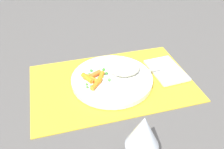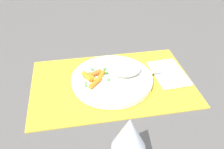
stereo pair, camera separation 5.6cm
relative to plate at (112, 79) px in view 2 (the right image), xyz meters
The scene contains 9 objects.
ground_plane 0.01m from the plate, ahead, with size 2.40×2.40×0.00m, color #565451.
placemat 0.01m from the plate, ahead, with size 0.50×0.32×0.01m, color gold.
plate is the anchor object (origin of this frame).
rice_mound 0.05m from the plate, 160.28° to the right, with size 0.10×0.08×0.03m, color beige.
carrot_portion 0.06m from the plate, ahead, with size 0.07×0.09×0.02m.
pea_scatter 0.05m from the plate, 14.02° to the right, with size 0.08×0.09×0.01m.
fork 0.04m from the plate, behind, with size 0.20×0.02×0.01m.
wine_glass 0.30m from the plate, 86.31° to the left, with size 0.07×0.07×0.15m.
napkin 0.19m from the plate, behind, with size 0.10×0.14×0.01m, color white.
Camera 2 is at (0.10, 0.58, 0.47)m, focal length 38.81 mm.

